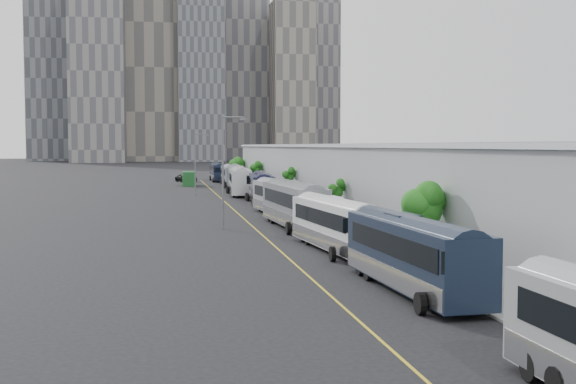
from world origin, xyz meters
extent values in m
cube|color=gray|center=(9.00, 55.00, 0.06)|extent=(10.00, 170.00, 0.12)
cube|color=gold|center=(-1.50, 55.00, 0.01)|extent=(0.12, 160.00, 0.02)
cube|color=gray|center=(13.00, 55.00, 3.40)|extent=(12.00, 160.00, 6.80)
cube|color=gray|center=(13.00, 55.00, 5.85)|extent=(12.45, 160.40, 2.57)
cube|color=gray|center=(7.10, 55.00, 7.00)|extent=(0.30, 160.00, 0.40)
cube|color=slate|center=(-35.00, 300.00, 47.50)|extent=(22.00, 22.00, 95.00)
cube|color=gray|center=(-12.00, 320.00, 60.00)|extent=(26.00, 24.00, 120.00)
cube|color=slate|center=(8.00, 310.00, 40.00)|extent=(20.00, 20.00, 80.00)
cube|color=slate|center=(28.00, 330.00, 52.50)|extent=(24.00, 24.00, 105.00)
cube|color=gray|center=(48.00, 305.00, 35.00)|extent=(18.00, 18.00, 70.00)
cube|color=slate|center=(-55.00, 340.00, 55.00)|extent=(28.00, 26.00, 110.00)
cube|color=slate|center=(65.00, 340.00, 45.00)|extent=(22.00, 22.00, 90.00)
cube|color=#151E30|center=(2.55, 22.00, 1.85)|extent=(3.12, 12.57, 3.02)
cube|color=black|center=(2.55, 21.81, 2.39)|extent=(3.10, 11.08, 1.03)
cube|color=silver|center=(2.55, 22.00, 0.88)|extent=(3.15, 12.33, 0.97)
cube|color=#151E30|center=(2.55, 23.44, 3.50)|extent=(1.35, 2.17, 0.29)
cube|color=white|center=(2.12, 35.91, 1.79)|extent=(3.58, 12.30, 2.94)
cube|color=black|center=(2.12, 35.72, 2.32)|extent=(3.50, 10.85, 1.00)
cube|color=silver|center=(2.12, 35.91, 0.85)|extent=(3.59, 12.06, 0.94)
cube|color=white|center=(2.12, 37.31, 3.40)|extent=(1.40, 2.16, 0.28)
cube|color=slate|center=(1.90, 49.78, 2.00)|extent=(3.52, 13.66, 3.28)
cube|color=black|center=(1.90, 49.57, 2.59)|extent=(3.48, 12.05, 1.11)
cube|color=silver|center=(1.90, 49.78, 0.95)|extent=(3.54, 13.39, 1.05)
cube|color=slate|center=(1.90, 51.34, 3.80)|extent=(1.49, 2.37, 0.31)
cube|color=#9D9EA7|center=(2.32, 60.68, 1.81)|extent=(3.67, 12.41, 2.96)
cube|color=black|center=(2.32, 60.49, 2.34)|extent=(3.58, 10.96, 1.01)
cube|color=silver|center=(2.32, 60.68, 0.86)|extent=(3.68, 12.18, 0.95)
cube|color=#9D9EA7|center=(2.32, 62.09, 3.43)|extent=(1.43, 2.18, 0.28)
cube|color=black|center=(2.72, 76.23, 1.88)|extent=(3.56, 12.89, 3.08)
cube|color=black|center=(2.72, 76.03, 2.44)|extent=(3.50, 11.37, 1.05)
cube|color=silver|center=(2.72, 76.23, 0.90)|extent=(3.58, 12.64, 0.99)
cube|color=black|center=(2.72, 77.70, 3.57)|extent=(1.44, 2.25, 0.29)
cube|color=silver|center=(1.65, 91.13, 2.00)|extent=(3.53, 13.65, 3.27)
cube|color=black|center=(1.65, 90.92, 2.59)|extent=(3.49, 12.04, 1.11)
cube|color=silver|center=(1.65, 91.13, 0.95)|extent=(3.55, 13.39, 1.05)
cube|color=silver|center=(1.65, 92.69, 3.79)|extent=(1.49, 2.37, 0.31)
cube|color=gray|center=(2.42, 104.47, 1.99)|extent=(3.83, 13.65, 3.26)
cube|color=black|center=(2.42, 104.26, 2.58)|extent=(3.75, 12.05, 1.11)
cube|color=silver|center=(2.42, 104.47, 0.95)|extent=(3.84, 13.39, 1.04)
cube|color=gray|center=(2.42, 106.02, 3.78)|extent=(1.54, 2.39, 0.31)
cube|color=#A8ABB2|center=(2.67, 117.27, 1.81)|extent=(2.75, 12.28, 2.96)
cube|color=black|center=(2.67, 117.08, 2.34)|extent=(2.77, 10.82, 1.01)
cube|color=silver|center=(2.67, 117.27, 0.86)|extent=(2.78, 12.04, 0.95)
cube|color=#A8ABB2|center=(2.67, 118.68, 3.43)|extent=(1.27, 2.10, 0.28)
cube|color=black|center=(1.65, 131.57, 1.81)|extent=(2.47, 12.23, 2.96)
cube|color=black|center=(1.65, 131.39, 2.34)|extent=(2.52, 10.76, 1.01)
cube|color=silver|center=(1.65, 131.57, 0.86)|extent=(2.51, 11.98, 0.95)
cube|color=black|center=(1.65, 132.98, 3.43)|extent=(1.23, 2.07, 0.28)
cylinder|color=black|center=(5.63, 28.99, 1.80)|extent=(0.18, 0.18, 3.60)
sphere|color=#166117|center=(5.63, 28.99, 3.66)|extent=(2.34, 2.34, 2.34)
cylinder|color=black|center=(6.25, 52.16, 1.54)|extent=(0.18, 0.18, 3.08)
sphere|color=#166117|center=(6.25, 52.16, 2.99)|extent=(1.11, 1.11, 1.11)
cylinder|color=black|center=(6.19, 76.55, 1.70)|extent=(0.18, 0.18, 3.40)
sphere|color=#166117|center=(6.19, 76.55, 3.30)|extent=(1.21, 1.21, 1.21)
cylinder|color=black|center=(6.01, 106.34, 1.68)|extent=(0.18, 0.18, 3.37)
sphere|color=#166117|center=(6.01, 106.34, 3.33)|extent=(1.59, 1.59, 1.59)
cylinder|color=black|center=(5.36, 131.53, 1.59)|extent=(0.18, 0.18, 3.18)
sphere|color=#166117|center=(5.36, 131.53, 3.34)|extent=(2.87, 2.87, 2.87)
cylinder|color=#59595E|center=(-4.18, 49.75, 4.74)|extent=(0.18, 0.18, 9.48)
cylinder|color=#59595E|center=(-3.28, 49.75, 9.38)|extent=(1.80, 0.14, 0.14)
cube|color=#59595E|center=(-2.48, 49.75, 9.23)|extent=(0.50, 0.22, 0.18)
cylinder|color=#59595E|center=(-4.61, 91.03, 4.35)|extent=(0.18, 0.18, 8.69)
cylinder|color=#59595E|center=(-3.71, 91.03, 8.59)|extent=(1.80, 0.14, 0.14)
cube|color=#59595E|center=(-2.91, 91.03, 8.44)|extent=(0.50, 0.22, 0.18)
cube|color=#15461D|center=(-4.53, 116.57, 1.23)|extent=(2.53, 6.39, 2.45)
imported|color=black|center=(-4.57, 129.80, 0.77)|extent=(4.60, 6.07, 1.53)
camera|label=1|loc=(-9.21, -10.67, 7.03)|focal=45.00mm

